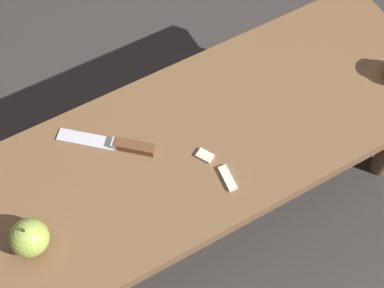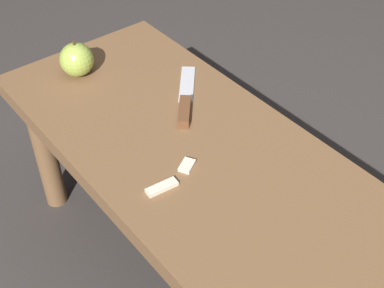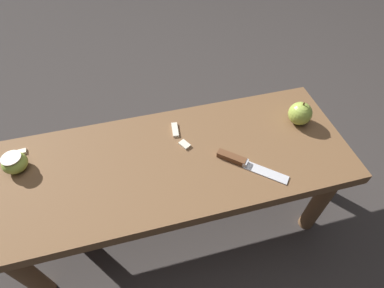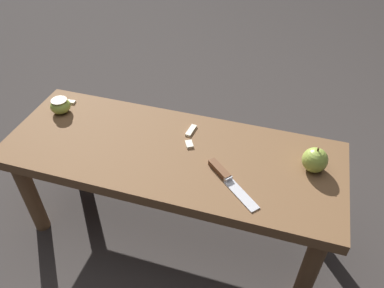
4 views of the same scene
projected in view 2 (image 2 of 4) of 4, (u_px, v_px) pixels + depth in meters
name	position (u px, v px, depth m)	size (l,w,h in m)	color
wooden_bench	(221.00, 193.00, 1.07)	(1.15, 0.44, 0.42)	brown
knife	(185.00, 103.00, 1.18)	(0.19, 0.17, 0.02)	silver
apple_whole	(77.00, 60.00, 1.25)	(0.08, 0.08, 0.09)	#9EB747
apple_slice_center	(162.00, 187.00, 0.99)	(0.03, 0.06, 0.01)	silver
apple_slice_near_bowl	(187.00, 165.00, 1.04)	(0.04, 0.04, 0.01)	silver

